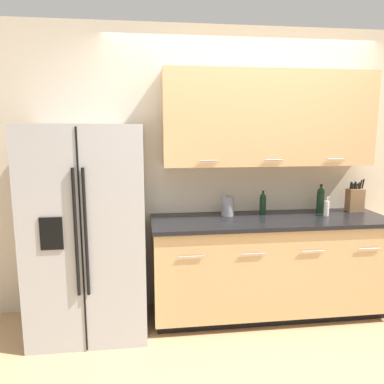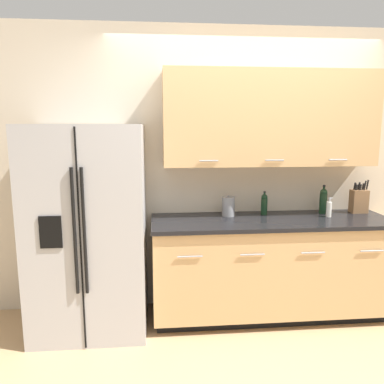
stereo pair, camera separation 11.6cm
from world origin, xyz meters
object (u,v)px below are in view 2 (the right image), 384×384
Objects in this scene: oil_bottle at (264,204)px; wine_bottle at (323,200)px; steel_canister at (228,206)px; knife_block at (359,201)px; refrigerator at (89,230)px; soap_dispenser at (329,209)px.

wine_bottle is at bearing 0.11° from oil_bottle.
wine_bottle reaches higher than steel_canister.
steel_canister is at bearing -176.29° from oil_bottle.
oil_bottle is 1.13× the size of steel_canister.
knife_block is at bearing -0.58° from wine_bottle.
refrigerator is 1.23m from steel_canister.
steel_canister is at bearing -179.10° from knife_block.
wine_bottle reaches higher than oil_bottle.
knife_block reaches higher than soap_dispenser.
wine_bottle is at bearing 179.42° from knife_block.
knife_block is at bearing 4.93° from refrigerator.
soap_dispenser is 0.90m from steel_canister.
oil_bottle is (-0.91, 0.00, -0.01)m from knife_block.
wine_bottle is 1.53× the size of soap_dispenser.
refrigerator reaches higher than wine_bottle.
knife_block is 1.61× the size of steel_canister.
wine_bottle is 1.23× the size of oil_bottle.
oil_bottle is at bearing 3.71° from steel_canister.
oil_bottle reaches higher than soap_dispenser.
oil_bottle is 0.34m from steel_canister.
knife_block is 1.16× the size of wine_bottle.
oil_bottle is (-0.56, -0.00, -0.02)m from wine_bottle.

